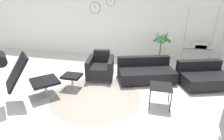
# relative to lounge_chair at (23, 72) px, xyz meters

# --- Properties ---
(ground_plane) EXTENTS (12.00, 12.00, 0.00)m
(ground_plane) POSITION_rel_lounge_chair_xyz_m (1.61, 0.76, -0.69)
(ground_plane) COLOR silver
(wall_back) EXTENTS (12.00, 0.09, 2.80)m
(wall_back) POSITION_rel_lounge_chair_xyz_m (1.61, 3.72, 0.71)
(wall_back) COLOR white
(wall_back) RESTS_ON ground_plane
(round_rug) EXTENTS (2.10, 2.10, 0.01)m
(round_rug) POSITION_rel_lounge_chair_xyz_m (1.44, 0.51, -0.69)
(round_rug) COLOR gray
(round_rug) RESTS_ON ground_plane
(lounge_chair) EXTENTS (1.19, 1.22, 1.16)m
(lounge_chair) POSITION_rel_lounge_chair_xyz_m (0.00, 0.00, 0.00)
(lounge_chair) COLOR #BCBCC1
(lounge_chair) RESTS_ON ground_plane
(ottoman) EXTENTS (0.46, 0.39, 0.37)m
(ottoman) POSITION_rel_lounge_chair_xyz_m (0.73, 0.78, -0.42)
(ottoman) COLOR #BCBCC1
(ottoman) RESTS_ON ground_plane
(armchair_red) EXTENTS (0.85, 0.98, 0.74)m
(armchair_red) POSITION_rel_lounge_chair_xyz_m (1.22, 1.63, -0.41)
(armchair_red) COLOR silver
(armchair_red) RESTS_ON ground_plane
(couch_low) EXTENTS (1.71, 1.31, 0.60)m
(couch_low) POSITION_rel_lounge_chair_xyz_m (2.51, 1.76, -0.47)
(couch_low) COLOR black
(couch_low) RESTS_ON ground_plane
(couch_second) EXTENTS (1.43, 1.21, 0.60)m
(couch_second) POSITION_rel_lounge_chair_xyz_m (4.01, 1.77, -0.47)
(couch_second) COLOR black
(couch_second) RESTS_ON ground_plane
(side_table) EXTENTS (0.45, 0.45, 0.47)m
(side_table) POSITION_rel_lounge_chair_xyz_m (2.89, 0.49, -0.27)
(side_table) COLOR black
(side_table) RESTS_ON ground_plane
(potted_plant) EXTENTS (0.60, 0.59, 1.25)m
(potted_plant) POSITION_rel_lounge_chair_xyz_m (2.90, 3.06, -0.13)
(potted_plant) COLOR #333338
(potted_plant) RESTS_ON ground_plane
(shelf_unit) EXTENTS (0.94, 0.28, 1.93)m
(shelf_unit) POSITION_rel_lounge_chair_xyz_m (4.15, 3.39, -0.01)
(shelf_unit) COLOR #BCBCC1
(shelf_unit) RESTS_ON ground_plane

